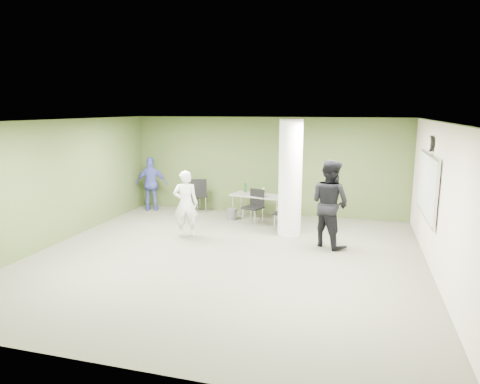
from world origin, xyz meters
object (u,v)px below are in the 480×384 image
(man_blue, at_px, (152,184))
(chair_back_left, at_px, (198,192))
(woman_white, at_px, (186,204))
(folding_table, at_px, (258,196))
(man_black, at_px, (330,203))

(man_blue, bearing_deg, chair_back_left, 171.18)
(man_blue, bearing_deg, woman_white, 117.41)
(folding_table, xyz_separation_m, woman_white, (-1.31, -1.98, 0.15))
(woman_white, height_order, man_blue, man_blue)
(man_black, xyz_separation_m, man_blue, (-5.39, 2.04, -0.17))
(chair_back_left, bearing_deg, man_black, 128.76)
(chair_back_left, bearing_deg, woman_white, 81.76)
(chair_back_left, height_order, man_black, man_black)
(woman_white, bearing_deg, chair_back_left, -98.22)
(woman_white, xyz_separation_m, man_black, (3.37, 0.15, 0.18))
(folding_table, relative_size, woman_white, 0.99)
(chair_back_left, relative_size, man_black, 0.52)
(folding_table, xyz_separation_m, chair_back_left, (-1.90, 0.37, -0.06))
(woman_white, distance_m, man_black, 3.37)
(woman_white, bearing_deg, man_blue, -69.43)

